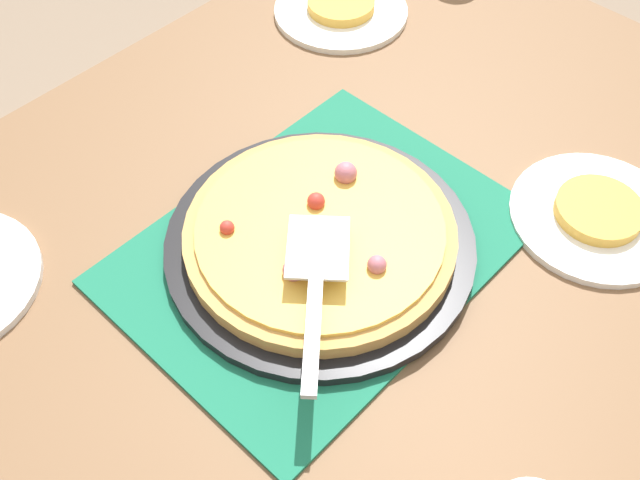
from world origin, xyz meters
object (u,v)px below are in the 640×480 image
plate_near_left (596,217)px  pizza_server (316,282)px  pizza_pan (320,244)px  served_slice_right (341,4)px  plate_far_right (341,11)px  pizza (320,233)px  served_slice_left (599,210)px

plate_near_left → pizza_server: pizza_server is taller
pizza_pan → served_slice_right: (-0.38, -0.31, 0.01)m
plate_near_left → pizza_server: 0.39m
pizza_pan → plate_near_left: bearing=141.4°
plate_near_left → served_slice_right: 0.55m
plate_far_right → served_slice_right: (0.00, 0.00, 0.01)m
served_slice_right → plate_far_right: bearing=0.0°
served_slice_right → pizza_server: 0.60m
pizza_server → served_slice_right: bearing=-140.5°
pizza → plate_far_right: 0.50m
pizza → served_slice_right: bearing=-140.7°
pizza → plate_near_left: size_ratio=1.50×
plate_near_left → plate_far_right: (-0.11, -0.54, 0.00)m
served_slice_right → pizza_pan: bearing=39.3°
pizza_pan → pizza: 0.02m
plate_far_right → served_slice_left: 0.55m
pizza → pizza_server: pizza_server is taller
pizza_pan → pizza_server: pizza_server is taller
plate_near_left → plate_far_right: bearing=-101.2°
plate_near_left → plate_far_right: 0.55m
pizza_pan → plate_near_left: (-0.28, 0.22, -0.01)m
plate_near_left → served_slice_left: served_slice_left is taller
pizza → served_slice_right: 0.50m
pizza_pan → plate_far_right: bearing=-140.7°
plate_far_right → pizza_server: (0.46, 0.38, 0.06)m
pizza → plate_near_left: 0.36m
plate_near_left → pizza_server: (0.35, -0.16, 0.06)m
served_slice_right → served_slice_left: bearing=78.8°
plate_far_right → served_slice_right: served_slice_right is taller
pizza → served_slice_left: size_ratio=3.00×
plate_far_right → pizza_server: 0.60m
served_slice_left → pizza_server: (0.35, -0.16, 0.05)m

